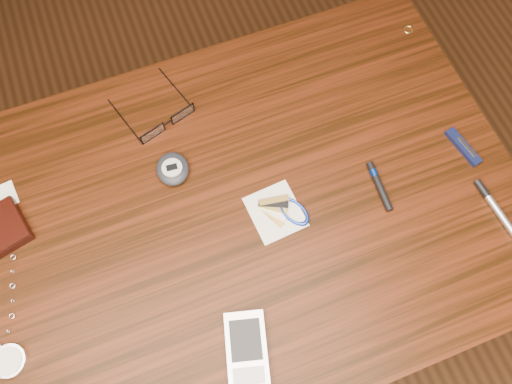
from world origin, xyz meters
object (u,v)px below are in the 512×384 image
desk (241,228)px  pocket_knife (463,147)px  pocket_watch (9,353)px  pda_phone (247,350)px  notepad_keys (284,211)px  pedometer (173,169)px  eyeglasses (166,121)px  silver_pen (499,212)px

desk → pocket_knife: pocket_knife is taller
pocket_watch → pocket_knife: 0.85m
desk → pocket_watch: (-0.42, -0.10, 0.11)m
pda_phone → notepad_keys: 0.24m
pedometer → notepad_keys: size_ratio=0.66×
eyeglasses → pocket_knife: bearing=-26.3°
pda_phone → pedometer: size_ratio=1.80×
eyeglasses → pocket_watch: bearing=-138.9°
pda_phone → pedometer: (-0.01, 0.34, 0.00)m
pocket_knife → silver_pen: size_ratio=0.54×
pocket_watch → notepad_keys: 0.50m
pedometer → pocket_knife: size_ratio=0.86×
eyeglasses → pda_phone: size_ratio=1.16×
notepad_keys → pedometer: bearing=137.6°
eyeglasses → pda_phone: 0.44m
eyeglasses → pda_phone: (-0.00, -0.44, -0.00)m
pocket_knife → silver_pen: silver_pen is taller
eyeglasses → pda_phone: bearing=-90.5°
pedometer → pocket_knife: (0.51, -0.15, -0.01)m
eyeglasses → notepad_keys: bearing=-59.9°
eyeglasses → pocket_knife: (0.49, -0.24, -0.01)m
notepad_keys → silver_pen: (0.35, -0.14, 0.00)m
silver_pen → notepad_keys: bearing=158.5°
silver_pen → pocket_knife: bearing=86.9°
notepad_keys → silver_pen: silver_pen is taller
eyeglasses → pedometer: size_ratio=2.10×
pocket_watch → silver_pen: 0.84m
pocket_watch → pocket_knife: (0.84, 0.06, -0.00)m
desk → notepad_keys: notepad_keys is taller
notepad_keys → pocket_knife: size_ratio=1.30×
eyeglasses → pocket_watch: 0.47m
pocket_watch → pocket_knife: bearing=4.2°
desk → pocket_watch: 0.44m
notepad_keys → pocket_knife: pocket_knife is taller
notepad_keys → eyeglasses: bearing=120.1°
desk → notepad_keys: 0.13m
pocket_watch → notepad_keys: pocket_watch is taller
desk → eyeglasses: eyeglasses is taller
notepad_keys → pocket_knife: bearing=-0.5°
pda_phone → silver_pen: size_ratio=0.84×
pedometer → pocket_knife: 0.53m
pocket_watch → desk: bearing=13.0°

